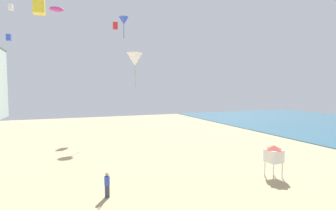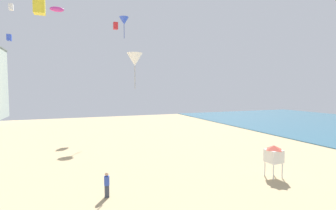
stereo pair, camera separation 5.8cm
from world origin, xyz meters
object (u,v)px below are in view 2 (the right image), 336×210
(kite_flyer, at_px, (107,183))
(kite_yellow_box, at_px, (39,5))
(lifeguard_stand, at_px, (274,154))
(kite_white_box, at_px, (11,7))
(kite_white_delta, at_px, (135,60))
(kite_red_box, at_px, (116,26))
(kite_magenta_parafoil, at_px, (57,9))
(kite_blue_box, at_px, (9,38))
(kite_blue_delta, at_px, (124,21))

(kite_flyer, bearing_deg, kite_yellow_box, 169.39)
(lifeguard_stand, relative_size, kite_white_box, 3.31)
(kite_white_box, bearing_deg, kite_flyer, -67.39)
(kite_white_delta, distance_m, kite_red_box, 25.66)
(lifeguard_stand, bearing_deg, kite_white_delta, 165.82)
(kite_white_box, bearing_deg, kite_magenta_parafoil, 49.24)
(kite_blue_box, bearing_deg, lifeguard_stand, -49.61)
(kite_blue_box, height_order, kite_red_box, kite_red_box)
(kite_magenta_parafoil, xyz_separation_m, kite_white_box, (-5.07, -5.88, -2.06))
(kite_flyer, relative_size, kite_white_delta, 0.56)
(kite_blue_delta, bearing_deg, kite_flyer, -104.44)
(lifeguard_stand, height_order, kite_red_box, kite_red_box)
(kite_white_delta, bearing_deg, lifeguard_stand, -27.74)
(kite_white_delta, distance_m, kite_yellow_box, 13.57)
(kite_flyer, height_order, kite_white_box, kite_white_box)
(lifeguard_stand, distance_m, kite_blue_box, 37.29)
(kite_blue_delta, xyz_separation_m, kite_red_box, (-0.67, 3.96, 0.10))
(kite_flyer, distance_m, lifeguard_stand, 12.87)
(kite_blue_delta, bearing_deg, kite_magenta_parafoil, 164.44)
(lifeguard_stand, bearing_deg, kite_blue_delta, 118.14)
(kite_yellow_box, bearing_deg, kite_red_box, 54.96)
(kite_blue_box, xyz_separation_m, kite_white_box, (1.23, -4.62, 3.00))
(lifeguard_stand, xyz_separation_m, kite_white_delta, (-9.86, 5.19, 7.54))
(kite_magenta_parafoil, bearing_deg, kite_blue_box, -168.71)
(kite_white_delta, xyz_separation_m, kite_red_box, (2.63, 24.02, 8.64))
(kite_white_box, bearing_deg, kite_blue_delta, 11.78)
(kite_magenta_parafoil, height_order, kite_blue_delta, kite_magenta_parafoil)
(kite_yellow_box, xyz_separation_m, kite_white_box, (-3.92, 7.72, 1.73))
(lifeguard_stand, relative_size, kite_magenta_parafoil, 1.23)
(kite_white_delta, xyz_separation_m, kite_yellow_box, (-7.76, 9.22, 6.24))
(lifeguard_stand, height_order, kite_white_box, kite_white_box)
(kite_white_delta, bearing_deg, kite_blue_delta, 80.68)
(kite_white_box, relative_size, kite_red_box, 0.65)
(kite_flyer, xyz_separation_m, kite_magenta_parafoil, (-3.69, 26.90, 18.48))
(kite_blue_box, bearing_deg, kite_yellow_box, -67.37)
(kite_blue_box, distance_m, kite_red_box, 16.15)
(kite_flyer, height_order, kite_blue_box, kite_blue_box)
(kite_yellow_box, bearing_deg, lifeguard_stand, -39.28)
(kite_yellow_box, height_order, kite_red_box, kite_red_box)
(kite_flyer, bearing_deg, kite_white_box, 172.02)
(kite_magenta_parafoil, xyz_separation_m, kite_blue_delta, (9.90, -2.76, -1.48))
(kite_white_delta, xyz_separation_m, kite_blue_delta, (3.29, 20.07, 8.54))
(kite_white_delta, height_order, kite_magenta_parafoil, kite_magenta_parafoil)
(kite_flyer, xyz_separation_m, kite_blue_delta, (6.22, 24.14, 17.00))
(lifeguard_stand, relative_size, kite_blue_delta, 0.75)
(lifeguard_stand, height_order, kite_blue_box, kite_blue_box)
(kite_white_delta, bearing_deg, kite_blue_box, 120.89)
(kite_blue_box, height_order, kite_white_box, kite_white_box)
(kite_yellow_box, bearing_deg, kite_flyer, -70.02)
(kite_magenta_parafoil, height_order, kite_white_box, kite_magenta_parafoil)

